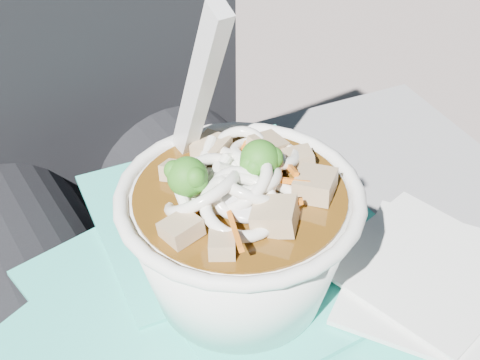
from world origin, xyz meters
TOP-DOWN VIEW (x-y plane):
  - person_body at (-0.00, 0.09)m, footprint 0.34×0.94m
  - plastic_bag at (0.01, -0.03)m, footprint 0.30×0.38m
  - napkins at (0.14, -0.08)m, footprint 0.18×0.18m
  - udon_bowl at (0.02, -0.01)m, footprint 0.18×0.18m

SIDE VIEW (x-z plane):
  - person_body at x=0.00m, z-range 0.06..1.07m
  - plastic_bag at x=0.01m, z-range 0.62..0.63m
  - napkins at x=0.14m, z-range 0.63..0.64m
  - udon_bowl at x=0.02m, z-range 0.59..0.79m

